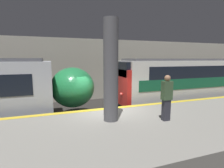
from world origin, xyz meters
TOP-DOWN VIEW (x-y plane):
  - ground_plane at (0.00, 0.00)m, footprint 120.00×120.00m
  - platform at (0.00, -2.41)m, footprint 40.00×4.83m
  - station_rear_barrier at (0.00, 6.48)m, footprint 50.00×0.15m
  - support_pillar_near at (-0.36, -1.68)m, footprint 0.56×0.56m
  - person_waiting at (1.63, -2.41)m, footprint 0.38×0.24m

SIDE VIEW (x-z plane):
  - ground_plane at x=0.00m, z-range 0.00..0.00m
  - platform at x=0.00m, z-range 0.00..1.06m
  - person_waiting at x=1.63m, z-range 1.11..2.88m
  - station_rear_barrier at x=0.00m, z-range 0.00..5.03m
  - support_pillar_near at x=-0.36m, z-range 1.06..4.88m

